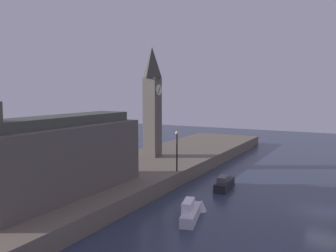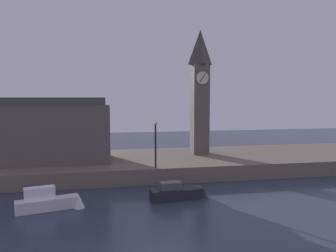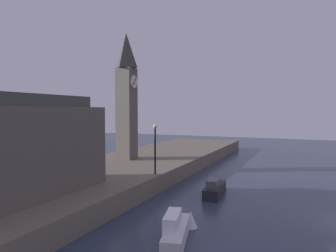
{
  "view_description": "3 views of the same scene",
  "coord_description": "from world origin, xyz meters",
  "px_view_note": "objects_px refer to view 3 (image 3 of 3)",
  "views": [
    {
      "loc": [
        -31.44,
        -2.09,
        10.08
      ],
      "look_at": [
        2.72,
        16.1,
        6.2
      ],
      "focal_mm": 37.95,
      "sensor_mm": 36.0,
      "label": 1
    },
    {
      "loc": [
        -2.76,
        -15.16,
        8.03
      ],
      "look_at": [
        3.28,
        15.57,
        5.28
      ],
      "focal_mm": 35.21,
      "sensor_mm": 36.0,
      "label": 2
    },
    {
      "loc": [
        -21.59,
        2.83,
        6.93
      ],
      "look_at": [
        5.4,
        14.95,
        5.48
      ],
      "focal_mm": 32.9,
      "sensor_mm": 36.0,
      "label": 3
    }
  ],
  "objects_px": {
    "clock_tower": "(127,94)",
    "boat_barge_dark": "(216,188)",
    "streetlamp": "(155,143)",
    "boat_ferry_white": "(178,229)"
  },
  "relations": [
    {
      "from": "boat_barge_dark",
      "to": "clock_tower",
      "type": "bearing_deg",
      "value": 66.9
    },
    {
      "from": "clock_tower",
      "to": "boat_ferry_white",
      "type": "distance_m",
      "value": 20.85
    },
    {
      "from": "streetlamp",
      "to": "boat_barge_dark",
      "type": "relative_size",
      "value": 0.9
    },
    {
      "from": "streetlamp",
      "to": "boat_barge_dark",
      "type": "bearing_deg",
      "value": -76.53
    },
    {
      "from": "boat_barge_dark",
      "to": "streetlamp",
      "type": "bearing_deg",
      "value": 103.47
    },
    {
      "from": "clock_tower",
      "to": "boat_barge_dark",
      "type": "relative_size",
      "value": 2.97
    },
    {
      "from": "boat_barge_dark",
      "to": "boat_ferry_white",
      "type": "relative_size",
      "value": 0.96
    },
    {
      "from": "streetlamp",
      "to": "boat_barge_dark",
      "type": "distance_m",
      "value": 6.32
    },
    {
      "from": "streetlamp",
      "to": "boat_ferry_white",
      "type": "xyz_separation_m",
      "value": [
        -8.47,
        -5.61,
        -3.54
      ]
    },
    {
      "from": "boat_barge_dark",
      "to": "boat_ferry_white",
      "type": "xyz_separation_m",
      "value": [
        -9.68,
        -0.58,
        0.08
      ]
    }
  ]
}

